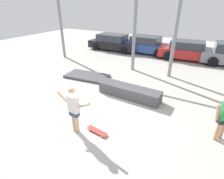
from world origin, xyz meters
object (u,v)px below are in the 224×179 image
object	(u,v)px
parked_car_black	(113,42)
parked_car_red	(188,51)
skateboard	(97,131)
manual_pad	(87,76)
grind_box	(129,92)
skateboarder	(74,108)
parked_car_blue	(147,45)

from	to	relation	value
parked_car_black	parked_car_red	distance (m)	6.29
parked_car_red	skateboard	bearing A→B (deg)	-102.21
skateboard	manual_pad	size ratio (longest dim) A/B	0.33
grind_box	parked_car_black	world-z (taller)	parked_car_black
skateboard	parked_car_red	size ratio (longest dim) A/B	0.18
grind_box	parked_car_red	size ratio (longest dim) A/B	0.66
skateboarder	parked_car_red	size ratio (longest dim) A/B	0.38
grind_box	parked_car_blue	size ratio (longest dim) A/B	0.69
parked_car_black	skateboard	bearing A→B (deg)	-64.60
skateboard	parked_car_black	bearing A→B (deg)	123.15
skateboarder	skateboard	bearing A→B (deg)	26.55
skateboard	parked_car_red	xyz separation A→B (m)	(1.31, 10.29, 0.60)
skateboarder	manual_pad	world-z (taller)	skateboarder
manual_pad	parked_car_blue	bearing A→B (deg)	80.09
skateboarder	manual_pad	distance (m)	4.80
parked_car_black	parked_car_red	bearing A→B (deg)	0.65
manual_pad	parked_car_black	distance (m)	6.68
grind_box	parked_car_black	xyz separation A→B (m)	(-4.89, 7.35, 0.40)
skateboard	manual_pad	xyz separation A→B (m)	(-3.19, 3.73, 0.01)
skateboard	parked_car_red	world-z (taller)	parked_car_red
parked_car_black	parked_car_blue	xyz separation A→B (m)	(2.98, 0.40, 0.02)
skateboarder	parked_car_red	world-z (taller)	skateboarder
skateboarder	grind_box	size ratio (longest dim) A/B	0.58
skateboard	parked_car_red	distance (m)	10.39
skateboarder	parked_car_red	bearing A→B (deg)	84.06
parked_car_red	skateboarder	bearing A→B (deg)	-105.59
skateboarder	grind_box	world-z (taller)	skateboarder
grind_box	parked_car_black	size ratio (longest dim) A/B	0.64
skateboard	manual_pad	bearing A→B (deg)	137.56
grind_box	parked_car_blue	world-z (taller)	parked_car_blue
skateboarder	manual_pad	size ratio (longest dim) A/B	0.68
skateboarder	grind_box	bearing A→B (deg)	83.85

